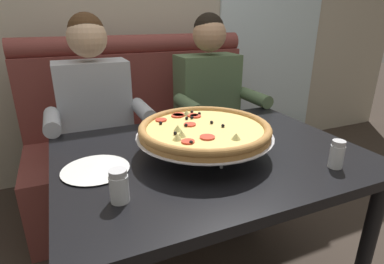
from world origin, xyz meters
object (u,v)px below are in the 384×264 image
Objects in this scene: pizza at (204,130)px; shaker_parmesan at (337,156)px; diner_right at (214,106)px; patio_chair at (226,80)px; booth_bench at (150,144)px; diner_left at (98,120)px; dining_table at (210,170)px; shaker_oregano at (119,188)px; plate_near_left at (95,168)px.

pizza is 0.50m from shaker_parmesan.
patio_chair is (0.96, 1.52, -0.19)m from diner_right.
shaker_parmesan is (0.36, -1.24, 0.37)m from booth_bench.
pizza reaches higher than shaker_parmesan.
booth_bench is 1.03m from pizza.
pizza is (0.33, -0.67, 0.12)m from diner_left.
dining_table is at bearing -121.23° from patio_chair.
shaker_oregano is at bearing -151.28° from pizza.
diner_right reaches higher than shaker_parmesan.
booth_bench reaches higher than dining_table.
diner_right reaches higher than pizza.
pizza is 5.16× the size of shaker_parmesan.
shaker_oregano reaches higher than plate_near_left.
shaker_parmesan is (0.39, -0.31, -0.06)m from pizza.
booth_bench is at bearing 70.06° from shaker_oregano.
plate_near_left is at bearing 177.98° from dining_table.
diner_left is at bearing 180.00° from diner_right.
booth_bench is at bearing 90.00° from dining_table.
plate_near_left is at bearing 158.04° from shaker_parmesan.
booth_bench reaches higher than shaker_oregano.
shaker_oregano and shaker_parmesan have the same top height.
booth_bench is 6.63× the size of plate_near_left.
booth_bench is at bearing 88.10° from pizza.
shaker_oregano is (-0.38, -0.21, -0.06)m from pizza.
diner_left reaches higher than plate_near_left.
diner_right is at bearing 0.00° from diner_left.
patio_chair is (1.68, 1.52, -0.19)m from diner_left.
booth_bench reaches higher than pizza.
patio_chair is at bearing 54.07° from shaker_oregano.
dining_table is at bearing -118.82° from diner_right.
dining_table is at bearing 27.54° from shaker_oregano.
diner_right is 1.04m from plate_near_left.
dining_table is 0.19m from pizza.
diner_right is at bearing 48.42° from shaker_oregano.
shaker_oregano is 0.12× the size of patio_chair.
pizza reaches higher than shaker_oregano.
plate_near_left is 0.28× the size of patio_chair.
dining_table is 11.61× the size of shaker_parmesan.
shaker_oregano is (-0.78, -0.88, 0.06)m from diner_right.
diner_right reaches higher than shaker_oregano.
diner_left is 5.23× the size of plate_near_left.
patio_chair is (1.32, 1.25, 0.13)m from booth_bench.
dining_table is 1.43× the size of patio_chair.
patio_chair is at bearing 43.44° from booth_bench.
diner_right is at bearing 61.18° from dining_table.
booth_bench is at bearing 36.21° from diner_left.
booth_bench is 0.55m from diner_right.
diner_left is 1.48× the size of patio_chair.
booth_bench is 1.27× the size of diner_left.
plate_near_left is at bearing -129.44° from patio_chair.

